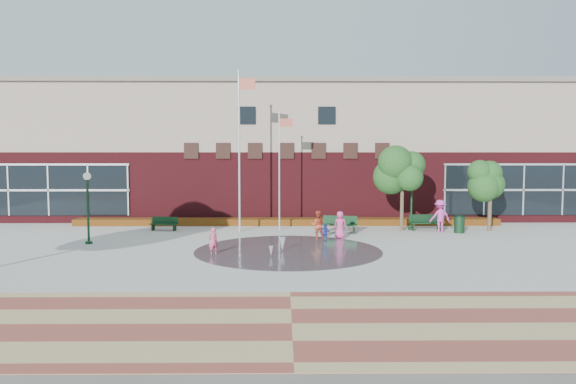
{
  "coord_description": "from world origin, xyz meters",
  "views": [
    {
      "loc": [
        -0.21,
        -19.82,
        4.31
      ],
      "look_at": [
        0.0,
        4.0,
        2.6
      ],
      "focal_mm": 32.0,
      "sensor_mm": 36.0,
      "label": 1
    }
  ],
  "objects_px": {
    "flagpole_left": "(240,143)",
    "bench_left": "(164,226)",
    "trash_can": "(459,224)",
    "flagpole_right": "(280,164)",
    "child_splash": "(213,241)"
  },
  "relations": [
    {
      "from": "trash_can",
      "to": "flagpole_left",
      "type": "bearing_deg",
      "value": 177.32
    },
    {
      "from": "flagpole_right",
      "to": "child_splash",
      "type": "bearing_deg",
      "value": -111.33
    },
    {
      "from": "trash_can",
      "to": "bench_left",
      "type": "bearing_deg",
      "value": 176.46
    },
    {
      "from": "flagpole_left",
      "to": "child_splash",
      "type": "xyz_separation_m",
      "value": [
        -0.63,
        -6.62,
        -4.42
      ]
    },
    {
      "from": "flagpole_right",
      "to": "child_splash",
      "type": "distance_m",
      "value": 8.46
    },
    {
      "from": "flagpole_right",
      "to": "bench_left",
      "type": "height_order",
      "value": "flagpole_right"
    },
    {
      "from": "bench_left",
      "to": "trash_can",
      "type": "bearing_deg",
      "value": 7.73
    },
    {
      "from": "child_splash",
      "to": "flagpole_right",
      "type": "bearing_deg",
      "value": -143.83
    },
    {
      "from": "flagpole_right",
      "to": "trash_can",
      "type": "relative_size",
      "value": 6.85
    },
    {
      "from": "flagpole_left",
      "to": "bench_left",
      "type": "distance_m",
      "value": 6.51
    },
    {
      "from": "flagpole_left",
      "to": "child_splash",
      "type": "bearing_deg",
      "value": -77.67
    },
    {
      "from": "bench_left",
      "to": "child_splash",
      "type": "relative_size",
      "value": 1.37
    },
    {
      "from": "flagpole_left",
      "to": "trash_can",
      "type": "height_order",
      "value": "flagpole_left"
    },
    {
      "from": "flagpole_left",
      "to": "trash_can",
      "type": "distance_m",
      "value": 12.98
    },
    {
      "from": "flagpole_left",
      "to": "trash_can",
      "type": "xyz_separation_m",
      "value": [
        12.16,
        -0.57,
        -4.51
      ]
    }
  ]
}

